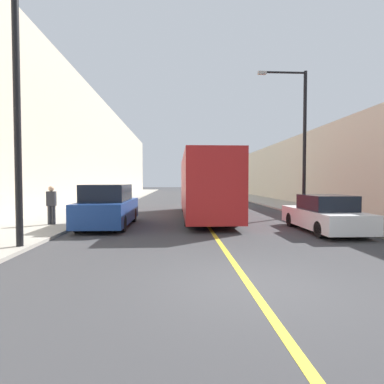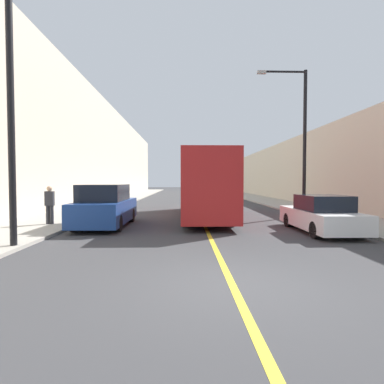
% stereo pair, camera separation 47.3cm
% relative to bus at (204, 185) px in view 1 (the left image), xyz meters
% --- Properties ---
extents(ground_plane, '(200.00, 200.00, 0.00)m').
position_rel_bus_xyz_m(ground_plane, '(-0.14, -11.21, -1.84)').
color(ground_plane, '#38383A').
extents(sidewalk_left, '(3.72, 72.00, 0.11)m').
position_rel_bus_xyz_m(sidewalk_left, '(-7.84, 18.79, -1.79)').
color(sidewalk_left, '#9E998E').
rests_on(sidewalk_left, ground).
extents(sidewalk_right, '(3.72, 72.00, 0.11)m').
position_rel_bus_xyz_m(sidewalk_right, '(7.57, 18.79, -1.79)').
color(sidewalk_right, '#9E998E').
rests_on(sidewalk_right, ground).
extents(building_row_left, '(4.00, 72.00, 11.05)m').
position_rel_bus_xyz_m(building_row_left, '(-11.70, 18.79, 3.68)').
color(building_row_left, beige).
rests_on(building_row_left, ground).
extents(building_row_right, '(4.00, 72.00, 6.27)m').
position_rel_bus_xyz_m(building_row_right, '(11.43, 18.79, 1.29)').
color(building_row_right, beige).
rests_on(building_row_right, ground).
extents(road_center_line, '(0.16, 72.00, 0.01)m').
position_rel_bus_xyz_m(road_center_line, '(-0.14, 18.79, -1.84)').
color(road_center_line, gold).
rests_on(road_center_line, ground).
extents(bus, '(2.44, 10.94, 3.45)m').
position_rel_bus_xyz_m(bus, '(0.00, 0.00, 0.00)').
color(bus, '#AD1E1E').
rests_on(bus, ground).
extents(parked_suv_left, '(2.02, 4.93, 1.92)m').
position_rel_bus_xyz_m(parked_suv_left, '(-4.67, -3.31, -0.95)').
color(parked_suv_left, navy).
rests_on(parked_suv_left, ground).
extents(car_right_near, '(1.86, 4.52, 1.51)m').
position_rel_bus_xyz_m(car_right_near, '(4.45, -5.10, -1.16)').
color(car_right_near, silver).
rests_on(car_right_near, ground).
extents(street_lamp_left, '(2.94, 0.24, 8.50)m').
position_rel_bus_xyz_m(street_lamp_left, '(-6.03, -7.82, 3.11)').
color(street_lamp_left, black).
rests_on(street_lamp_left, sidewalk_left).
extents(street_lamp_right, '(2.94, 0.24, 8.42)m').
position_rel_bus_xyz_m(street_lamp_right, '(5.76, 0.48, 3.07)').
color(street_lamp_right, black).
rests_on(street_lamp_right, sidewalk_right).
extents(pedestrian, '(0.38, 0.24, 1.74)m').
position_rel_bus_xyz_m(pedestrian, '(-7.23, -3.21, -0.83)').
color(pedestrian, '#2D2D33').
rests_on(pedestrian, sidewalk_left).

